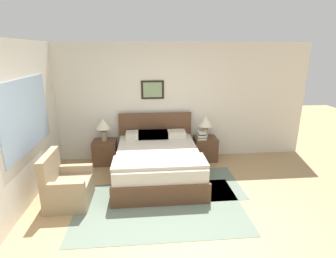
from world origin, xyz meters
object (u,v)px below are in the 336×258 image
object	(u,v)px
bed	(158,162)
nightstand_by_door	(205,149)
nightstand_near_window	(105,152)
table_lamp_by_door	(206,123)
armchair	(66,187)
table_lamp_near_window	(103,125)

from	to	relation	value
bed	nightstand_by_door	bearing A→B (deg)	34.12
nightstand_near_window	table_lamp_by_door	world-z (taller)	table_lamp_by_door
armchair	nightstand_by_door	distance (m)	3.09
table_lamp_near_window	table_lamp_by_door	world-z (taller)	same
bed	table_lamp_near_window	size ratio (longest dim) A/B	4.06
nightstand_near_window	table_lamp_near_window	xyz separation A→B (m)	(-0.00, 0.00, 0.61)
armchair	nightstand_by_door	xyz separation A→B (m)	(2.67, 1.56, -0.03)
nightstand_by_door	table_lamp_by_door	bearing A→B (deg)	164.04
bed	table_lamp_near_window	xyz separation A→B (m)	(-1.13, 0.77, 0.55)
armchair	table_lamp_by_door	bearing A→B (deg)	120.52
nightstand_by_door	armchair	bearing A→B (deg)	-149.72
armchair	bed	bearing A→B (deg)	117.30
nightstand_near_window	table_lamp_by_door	size ratio (longest dim) A/B	1.06
table_lamp_near_window	armchair	bearing A→B (deg)	-104.71
armchair	nightstand_by_door	bearing A→B (deg)	120.33
table_lamp_by_door	nightstand_near_window	bearing A→B (deg)	-179.90
bed	nightstand_by_door	world-z (taller)	bed
bed	armchair	distance (m)	1.73
nightstand_by_door	table_lamp_near_window	distance (m)	2.34
nightstand_near_window	armchair	bearing A→B (deg)	-104.75
nightstand_by_door	table_lamp_near_window	world-z (taller)	table_lamp_near_window
nightstand_by_door	bed	bearing A→B (deg)	-145.88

